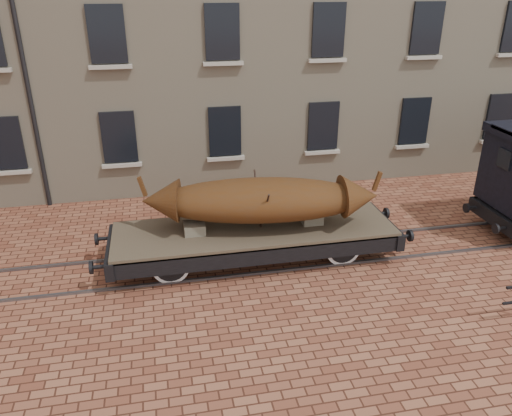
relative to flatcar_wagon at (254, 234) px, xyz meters
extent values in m
plane|color=brown|center=(2.47, 0.00, -0.78)|extent=(90.00, 90.00, 0.00)
cube|color=black|center=(-7.03, 4.96, 1.42)|extent=(1.10, 0.12, 1.70)
cube|color=#B1AA9A|center=(-7.03, 4.90, 0.47)|extent=(1.30, 0.18, 0.12)
cube|color=black|center=(-3.53, 4.96, 1.42)|extent=(1.10, 0.12, 1.70)
cube|color=#B1AA9A|center=(-3.53, 4.90, 0.47)|extent=(1.30, 0.18, 0.12)
cube|color=black|center=(-0.03, 4.96, 1.42)|extent=(1.10, 0.12, 1.70)
cube|color=#B1AA9A|center=(-0.03, 4.90, 0.47)|extent=(1.30, 0.18, 0.12)
cube|color=black|center=(3.47, 4.96, 1.42)|extent=(1.10, 0.12, 1.70)
cube|color=#B1AA9A|center=(3.47, 4.90, 0.47)|extent=(1.30, 0.18, 0.12)
cube|color=black|center=(6.97, 4.96, 1.42)|extent=(1.10, 0.12, 1.70)
cube|color=#B1AA9A|center=(6.97, 4.90, 0.47)|extent=(1.30, 0.18, 0.12)
cube|color=black|center=(10.47, 4.96, 1.42)|extent=(1.10, 0.12, 1.70)
cube|color=#B1AA9A|center=(10.47, 4.90, 0.47)|extent=(1.30, 0.18, 0.12)
cube|color=black|center=(-3.53, 4.96, 4.62)|extent=(1.10, 0.12, 1.70)
cube|color=#B1AA9A|center=(-3.53, 4.90, 3.67)|extent=(1.30, 0.18, 0.12)
cube|color=black|center=(-0.03, 4.96, 4.62)|extent=(1.10, 0.12, 1.70)
cube|color=#B1AA9A|center=(-0.03, 4.90, 3.67)|extent=(1.30, 0.18, 0.12)
cube|color=black|center=(3.47, 4.96, 4.62)|extent=(1.10, 0.12, 1.70)
cube|color=#B1AA9A|center=(3.47, 4.90, 3.67)|extent=(1.30, 0.18, 0.12)
cube|color=black|center=(6.97, 4.96, 4.62)|extent=(1.10, 0.12, 1.70)
cube|color=#B1AA9A|center=(6.97, 4.90, 3.67)|extent=(1.30, 0.18, 0.12)
cube|color=#59595E|center=(2.47, -0.72, -0.75)|extent=(30.00, 0.08, 0.06)
cube|color=#59595E|center=(2.47, 0.72, -0.75)|extent=(30.00, 0.08, 0.06)
cube|color=#483F2E|center=(0.00, 0.00, 0.14)|extent=(7.29, 2.14, 0.12)
cube|color=black|center=(0.00, -0.99, -0.10)|extent=(7.29, 0.16, 0.44)
cube|color=black|center=(0.00, 0.99, -0.10)|extent=(7.29, 0.16, 0.44)
cube|color=black|center=(-3.64, 0.00, -0.10)|extent=(0.21, 2.24, 0.44)
cylinder|color=black|center=(-3.92, -0.73, -0.10)|extent=(0.34, 0.10, 0.10)
cylinder|color=black|center=(-4.08, -0.73, -0.10)|extent=(0.08, 0.31, 0.31)
cylinder|color=black|center=(-3.92, 0.73, -0.10)|extent=(0.34, 0.10, 0.10)
cylinder|color=black|center=(-4.08, 0.73, -0.10)|extent=(0.08, 0.31, 0.31)
cube|color=black|center=(3.64, 0.00, -0.10)|extent=(0.21, 2.24, 0.44)
cylinder|color=black|center=(3.92, -0.73, -0.10)|extent=(0.34, 0.10, 0.10)
cylinder|color=black|center=(4.08, -0.73, -0.10)|extent=(0.08, 0.31, 0.31)
cylinder|color=black|center=(3.92, 0.73, -0.10)|extent=(0.34, 0.10, 0.10)
cylinder|color=black|center=(4.08, 0.73, -0.10)|extent=(0.08, 0.31, 0.31)
cylinder|color=black|center=(-2.24, 0.00, -0.31)|extent=(0.10, 1.85, 0.10)
cylinder|color=white|center=(-2.24, -0.72, -0.31)|extent=(0.93, 0.07, 0.93)
cylinder|color=black|center=(-2.24, -0.72, -0.31)|extent=(0.76, 0.10, 0.76)
cube|color=black|center=(-2.24, -0.84, -0.08)|extent=(0.87, 0.08, 0.10)
cylinder|color=white|center=(-2.24, 0.72, -0.31)|extent=(0.93, 0.07, 0.93)
cylinder|color=black|center=(-2.24, 0.72, -0.31)|extent=(0.76, 0.10, 0.76)
cube|color=black|center=(-2.24, 0.84, -0.08)|extent=(0.87, 0.08, 0.10)
cylinder|color=black|center=(2.24, 0.00, -0.31)|extent=(0.10, 1.85, 0.10)
cylinder|color=white|center=(2.24, -0.72, -0.31)|extent=(0.93, 0.07, 0.93)
cylinder|color=black|center=(2.24, -0.72, -0.31)|extent=(0.76, 0.10, 0.76)
cube|color=black|center=(2.24, -0.84, -0.08)|extent=(0.87, 0.08, 0.10)
cylinder|color=white|center=(2.24, 0.72, -0.31)|extent=(0.93, 0.07, 0.93)
cylinder|color=black|center=(2.24, 0.72, -0.31)|extent=(0.76, 0.10, 0.76)
cube|color=black|center=(2.24, 0.84, -0.08)|extent=(0.87, 0.08, 0.10)
cube|color=black|center=(0.00, 0.00, -0.24)|extent=(3.89, 0.06, 0.06)
cube|color=#635D4E|center=(-1.55, 0.00, 0.33)|extent=(0.53, 0.49, 0.27)
cube|color=#635D4E|center=(1.55, 0.00, 0.33)|extent=(0.53, 0.49, 0.27)
ellipsoid|color=#47250D|center=(0.18, 0.00, 0.97)|extent=(5.57, 2.40, 1.08)
cone|color=#47250D|center=(-2.35, 0.35, 1.02)|extent=(1.06, 1.14, 1.02)
cube|color=#47250D|center=(-2.77, 0.41, 1.41)|extent=(0.23, 0.14, 0.52)
cone|color=#47250D|center=(2.71, -0.35, 1.02)|extent=(1.06, 1.14, 1.02)
cube|color=#47250D|center=(3.13, -0.41, 1.41)|extent=(0.23, 0.14, 0.52)
cylinder|color=black|center=(0.18, -0.44, 0.84)|extent=(0.05, 0.92, 1.31)
cylinder|color=black|center=(0.18, 0.44, 0.84)|extent=(0.05, 0.92, 1.31)
cube|color=black|center=(7.07, 0.00, -0.16)|extent=(0.19, 2.12, 0.40)
cylinder|color=black|center=(6.67, -0.71, -0.16)|extent=(0.07, 0.28, 0.28)
cylinder|color=black|center=(6.67, 0.71, -0.16)|extent=(0.07, 0.28, 0.28)
cylinder|color=white|center=(8.04, 0.72, -0.35)|extent=(0.85, 0.06, 0.85)
cylinder|color=black|center=(8.04, 0.72, -0.35)|extent=(0.70, 0.09, 0.70)
cube|color=black|center=(7.05, 0.00, 1.61)|extent=(0.07, 0.53, 0.53)
camera|label=1|loc=(-2.28, -11.44, 6.06)|focal=35.00mm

